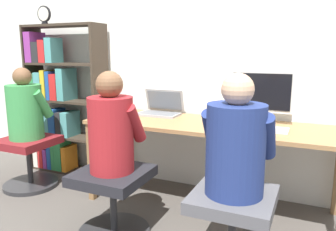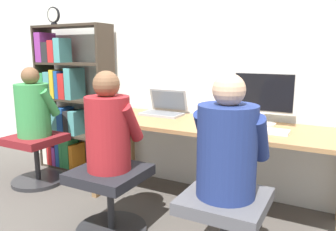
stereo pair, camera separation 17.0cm
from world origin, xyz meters
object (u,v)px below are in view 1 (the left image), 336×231
office_chair_right (113,197)px  keyboard (256,128)px  person_at_laptop (111,129)px  laptop (160,109)px  desk_clock (44,14)px  office_chair_left (232,224)px  desktop_monitor (261,96)px  person_at_monitor (236,144)px  office_chair_side (29,158)px  person_near_shelf (25,109)px  bookshelf (57,104)px

office_chair_right → keyboard: bearing=36.2°
keyboard → person_at_laptop: size_ratio=0.67×
laptop → desk_clock: size_ratio=2.10×
office_chair_left → desktop_monitor: bearing=90.2°
person_at_monitor → office_chair_side: 2.11m
office_chair_right → person_at_laptop: bearing=90.0°
person_at_laptop → laptop: bearing=93.2°
office_chair_left → office_chair_right: size_ratio=1.00×
desk_clock → person_near_shelf: size_ratio=0.27×
office_chair_right → bookshelf: size_ratio=0.33×
office_chair_right → laptop: bearing=93.1°
office_chair_right → office_chair_side: (-1.19, 0.39, 0.00)m
laptop → office_chair_right: (0.05, -0.85, -0.47)m
person_near_shelf → desktop_monitor: bearing=12.9°
person_at_laptop → bookshelf: bookshelf is taller
desktop_monitor → person_near_shelf: 2.07m
bookshelf → desktop_monitor: bearing=0.2°
keyboard → office_chair_side: size_ratio=0.90×
office_chair_right → person_at_monitor: 0.96m
desktop_monitor → office_chair_right: 1.34m
person_at_laptop → desk_clock: size_ratio=3.79×
laptop → desk_clock: desk_clock is taller
office_chair_right → bookshelf: bookshelf is taller
person_near_shelf → person_at_monitor: bearing=-11.4°
office_chair_left → office_chair_side: 2.06m
person_at_monitor → office_chair_side: person_at_monitor is taller
keyboard → person_at_laptop: (-0.84, -0.61, 0.05)m
office_chair_left → bookshelf: size_ratio=0.33×
laptop → keyboard: laptop is taller
bookshelf → person_near_shelf: bookshelf is taller
keyboard → bookshelf: bookshelf is taller
person_at_monitor → office_chair_side: (-2.02, 0.40, -0.48)m
desktop_monitor → office_chair_left: bearing=-89.8°
laptop → office_chair_side: bearing=-157.7°
office_chair_left → desk_clock: 2.62m
laptop → person_at_monitor: bearing=-44.9°
laptop → bookshelf: bearing=-179.5°
laptop → person_near_shelf: person_near_shelf is taller
keyboard → office_chair_left: (-0.01, -0.63, -0.44)m
person_at_monitor → desk_clock: (-2.10, 0.81, 0.86)m
desktop_monitor → bookshelf: (-2.06, -0.01, -0.19)m
desktop_monitor → desk_clock: size_ratio=2.78×
office_chair_left → office_chair_side: (-2.02, 0.41, 0.00)m
desktop_monitor → person_near_shelf: bearing=-167.1°
keyboard → office_chair_side: keyboard is taller
person_at_monitor → desk_clock: size_ratio=3.85×
laptop → office_chair_left: 1.32m
office_chair_left → desk_clock: bearing=158.9°
desktop_monitor → office_chair_right: desktop_monitor is taller
bookshelf → desk_clock: (-0.04, -0.05, 0.89)m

